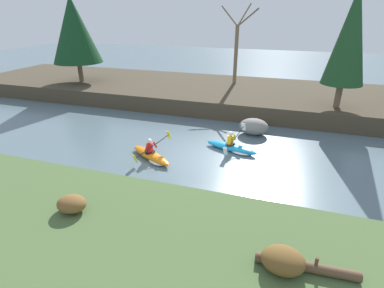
{
  "coord_description": "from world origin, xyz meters",
  "views": [
    {
      "loc": [
        3.65,
        -12.06,
        6.38
      ],
      "look_at": [
        -0.39,
        0.35,
        0.55
      ],
      "focal_mm": 28.0,
      "sensor_mm": 36.0,
      "label": 1
    }
  ],
  "objects_px": {
    "kayaker_middle": "(152,156)",
    "driftwood_log": "(306,267)",
    "kayaker_lead": "(233,147)",
    "boulder_midstream": "(254,127)"
  },
  "relations": [
    {
      "from": "kayaker_lead",
      "to": "kayaker_middle",
      "type": "distance_m",
      "value": 4.0
    },
    {
      "from": "kayaker_lead",
      "to": "boulder_midstream",
      "type": "relative_size",
      "value": 1.74
    },
    {
      "from": "kayaker_lead",
      "to": "kayaker_middle",
      "type": "relative_size",
      "value": 1.05
    },
    {
      "from": "kayaker_lead",
      "to": "kayaker_middle",
      "type": "bearing_deg",
      "value": -132.95
    },
    {
      "from": "kayaker_lead",
      "to": "kayaker_middle",
      "type": "height_order",
      "value": "same"
    },
    {
      "from": "kayaker_middle",
      "to": "driftwood_log",
      "type": "distance_m",
      "value": 8.64
    },
    {
      "from": "driftwood_log",
      "to": "kayaker_middle",
      "type": "bearing_deg",
      "value": 136.95
    },
    {
      "from": "kayaker_lead",
      "to": "driftwood_log",
      "type": "xyz_separation_m",
      "value": [
        3.15,
        -7.64,
        0.73
      ]
    },
    {
      "from": "boulder_midstream",
      "to": "kayaker_lead",
      "type": "bearing_deg",
      "value": -104.43
    },
    {
      "from": "kayaker_middle",
      "to": "driftwood_log",
      "type": "relative_size",
      "value": 1.12
    }
  ]
}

